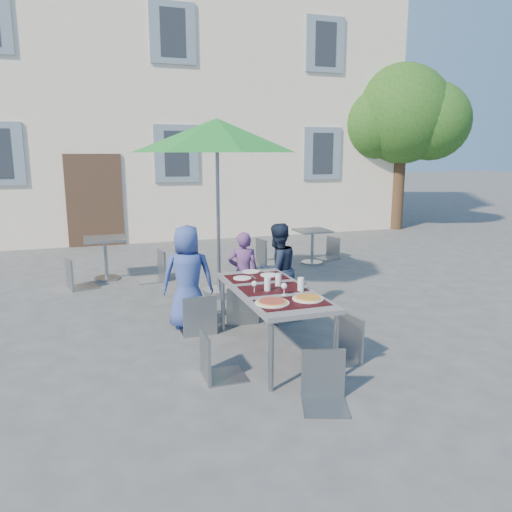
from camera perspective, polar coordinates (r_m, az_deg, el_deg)
name	(u,v)px	position (r m, az deg, el deg)	size (l,w,h in m)	color
ground	(294,346)	(5.97, 4.37, -10.20)	(90.00, 90.00, 0.00)	#454648
building	(151,67)	(16.93, -11.92, 20.42)	(13.60, 8.20, 11.10)	beige
tree	(403,116)	(15.39, 16.42, 15.10)	(3.60, 3.00, 4.70)	#452F1D
dining_table	(273,294)	(5.54, 1.90, -4.32)	(0.80, 1.85, 0.76)	#4B4B51
pizza_near_left	(272,302)	(4.99, 1.85, -5.28)	(0.35, 0.35, 0.03)	white
pizza_near_right	(308,298)	(5.15, 5.95, -4.80)	(0.32, 0.32, 0.03)	white
glassware	(280,283)	(5.46, 2.71, -3.15)	(0.57, 0.41, 0.15)	silver
place_settings	(255,275)	(6.11, -0.16, -2.16)	(0.62, 0.50, 0.01)	white
child_0	(188,277)	(6.43, -7.81, -2.40)	(0.66, 0.43, 1.34)	#354992
child_1	(243,273)	(6.95, -1.46, -1.96)	(0.42, 0.28, 1.16)	#603771
child_2	(277,270)	(6.87, 2.44, -1.58)	(0.63, 0.36, 1.29)	#182136
chair_0	(198,290)	(6.21, -6.69, -3.90)	(0.43, 0.44, 0.96)	#90979B
chair_1	(241,281)	(6.56, -1.77, -2.89)	(0.45, 0.46, 0.97)	gray
chair_2	(287,277)	(6.65, 3.56, -2.43)	(0.55, 0.55, 1.03)	#92979D
chair_3	(214,327)	(4.98, -4.77, -8.13)	(0.42, 0.42, 0.92)	gray
chair_4	(345,311)	(5.47, 10.09, -6.26)	(0.47, 0.47, 0.95)	gray
chair_5	(325,348)	(4.55, 7.92, -10.35)	(0.51, 0.52, 0.90)	gray
patio_umbrella	(217,137)	(7.64, -4.49, 13.40)	(2.53, 2.53, 2.73)	#ACADB3
cafe_table_0	(105,251)	(9.23, -16.84, 0.56)	(0.70, 0.70, 0.76)	#ACADB3
bg_chair_l_0	(75,254)	(8.75, -20.03, 0.24)	(0.54, 0.53, 1.00)	gray
bg_chair_r_0	(155,247)	(8.95, -11.46, 1.06)	(0.51, 0.50, 1.03)	gray
cafe_table_1	(312,241)	(10.19, 6.45, 1.68)	(0.65, 0.65, 0.70)	#ACADB3
bg_chair_l_1	(266,235)	(10.05, 1.14, 2.37)	(0.50, 0.50, 1.00)	gray
bg_chair_r_1	(330,235)	(10.73, 8.50, 2.38)	(0.49, 0.49, 0.87)	gray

